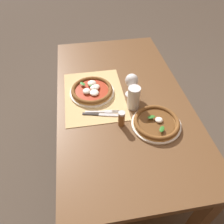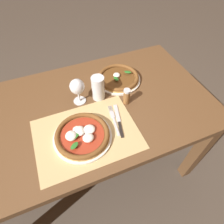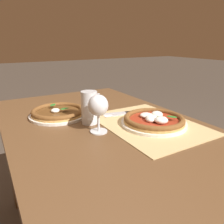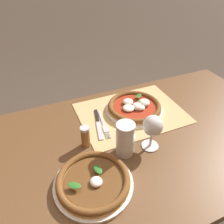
# 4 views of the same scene
# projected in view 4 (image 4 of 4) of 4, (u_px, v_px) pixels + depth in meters

# --- Properties ---
(ground_plane) EXTENTS (24.00, 24.00, 0.00)m
(ground_plane) POSITION_uv_depth(u_px,v_px,m) (132.00, 221.00, 1.39)
(ground_plane) COLOR #473D33
(dining_table) EXTENTS (1.46, 0.81, 0.74)m
(dining_table) POSITION_uv_depth(u_px,v_px,m) (139.00, 154.00, 1.01)
(dining_table) COLOR brown
(dining_table) RESTS_ON ground
(paper_placemat) EXTENTS (0.50, 0.37, 0.00)m
(paper_placemat) POSITION_uv_depth(u_px,v_px,m) (131.00, 113.00, 1.08)
(paper_placemat) COLOR tan
(paper_placemat) RESTS_ON dining_table
(pizza_near) EXTENTS (0.28, 0.28, 0.05)m
(pizza_near) POSITION_uv_depth(u_px,v_px,m) (135.00, 107.00, 1.08)
(pizza_near) COLOR silver
(pizza_near) RESTS_ON paper_placemat
(pizza_far) EXTENTS (0.28, 0.28, 0.04)m
(pizza_far) POSITION_uv_depth(u_px,v_px,m) (93.00, 181.00, 0.74)
(pizza_far) COLOR silver
(pizza_far) RESTS_ON dining_table
(wine_glass) EXTENTS (0.08, 0.08, 0.16)m
(wine_glass) POSITION_uv_depth(u_px,v_px,m) (153.00, 127.00, 0.84)
(wine_glass) COLOR silver
(wine_glass) RESTS_ON dining_table
(pint_glass) EXTENTS (0.07, 0.07, 0.15)m
(pint_glass) POSITION_uv_depth(u_px,v_px,m) (125.00, 140.00, 0.83)
(pint_glass) COLOR silver
(pint_glass) RESTS_ON dining_table
(fork) EXTENTS (0.05, 0.20, 0.00)m
(fork) POSITION_uv_depth(u_px,v_px,m) (104.00, 124.00, 1.01)
(fork) COLOR #B7B7BC
(fork) RESTS_ON paper_placemat
(knife) EXTENTS (0.07, 0.21, 0.01)m
(knife) POSITION_uv_depth(u_px,v_px,m) (98.00, 124.00, 1.01)
(knife) COLOR black
(knife) RESTS_ON paper_placemat
(pepper_shaker) EXTENTS (0.04, 0.04, 0.10)m
(pepper_shaker) POSITION_uv_depth(u_px,v_px,m) (85.00, 136.00, 0.88)
(pepper_shaker) COLOR brown
(pepper_shaker) RESTS_ON dining_table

